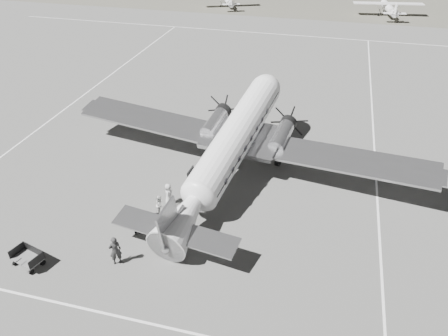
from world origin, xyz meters
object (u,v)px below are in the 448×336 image
baggage_cart_far (28,258)px  baggage_cart_near (146,223)px  ramp_agent (160,205)px  passenger (169,194)px  ground_crew (115,250)px  light_plane_left (228,1)px  light_plane_right (388,9)px  dc3_airliner (231,147)px

baggage_cart_far → baggage_cart_near: bearing=56.2°
baggage_cart_far → ramp_agent: size_ratio=1.26×
passenger → ground_crew: bearing=159.4°
light_plane_left → ground_crew: size_ratio=5.28×
light_plane_left → light_plane_right: light_plane_right is taller
baggage_cart_far → ramp_agent: (5.71, 6.50, 0.21)m
light_plane_left → baggage_cart_far: size_ratio=5.56×
baggage_cart_far → passenger: size_ratio=1.11×
light_plane_left → ground_crew: 66.74m
ground_crew → passenger: bearing=-137.1°
light_plane_right → baggage_cart_far: light_plane_right is taller
light_plane_left → baggage_cart_far: light_plane_left is taller
baggage_cart_near → baggage_cart_far: 7.21m
light_plane_right → ground_crew: bearing=-114.9°
ramp_agent → light_plane_right: bearing=-20.2°
dc3_airliner → ground_crew: bearing=-104.1°
passenger → ramp_agent: bearing=159.4°
dc3_airliner → baggage_cart_far: (-9.31, -11.85, -2.26)m
light_plane_left → ramp_agent: bearing=-103.8°
dc3_airliner → light_plane_right: dc3_airliner is taller
light_plane_left → ramp_agent: light_plane_left is taller
baggage_cart_far → ground_crew: ground_crew is taller
baggage_cart_near → ramp_agent: (0.27, 1.78, 0.25)m
ramp_agent → passenger: size_ratio=0.88×
baggage_cart_near → passenger: size_ratio=1.03×
passenger → baggage_cart_near: bearing=159.4°
ramp_agent → passenger: (0.18, 1.17, 0.10)m
dc3_airliner → baggage_cart_near: size_ratio=17.01×
light_plane_left → ramp_agent: size_ratio=7.03×
baggage_cart_far → ramp_agent: bearing=63.9°
baggage_cart_far → ramp_agent: 8.66m
passenger → baggage_cart_far: bearing=130.6°
dc3_airliner → light_plane_left: bearing=113.2°
light_plane_left → passenger: light_plane_left is taller
light_plane_left → passenger: 60.80m
dc3_airliner → baggage_cart_near: 8.43m
light_plane_right → dc3_airliner: bearing=-113.5°
light_plane_right → baggage_cart_near: (-18.06, -62.91, -0.75)m
light_plane_left → ramp_agent: (10.78, -60.97, -0.34)m
passenger → light_plane_right: bearing=-28.2°
light_plane_right → ramp_agent: size_ratio=8.10×
ramp_agent → ground_crew: bearing=167.3°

